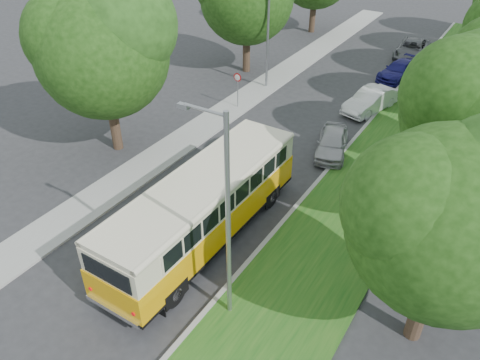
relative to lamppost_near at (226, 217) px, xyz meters
The scene contains 13 objects.
ground 6.56m from the lamppost_near, 149.28° to the left, with size 120.00×120.00×0.00m, color #2B2B2E.
curb 8.66m from the lamppost_near, 94.62° to the left, with size 0.20×70.00×0.15m, color gray.
grass_verge 8.82m from the lamppost_near, 76.91° to the left, with size 4.50×70.00×0.13m, color #174E14.
sidewalk 12.49m from the lamppost_near, 140.22° to the left, with size 2.20×70.00×0.12m, color gray.
treeline 20.58m from the lamppost_near, 92.96° to the left, with size 24.27×41.91×9.46m.
lamppost_near is the anchor object (origin of this frame).
lamppost_far 20.53m from the lamppost_near, 115.71° to the left, with size 1.71×0.16×7.50m.
warning_sign 17.10m from the lamppost_near, 121.02° to the left, with size 0.56×0.10×2.50m.
vintage_bus 4.93m from the lamppost_near, 136.72° to the left, with size 2.78×10.79×3.21m, color #EFA507, non-canonical shape.
car_silver 12.98m from the lamppost_near, 95.57° to the left, with size 1.60×3.99×1.36m, color #A3A3A8.
car_white 19.11m from the lamppost_near, 93.69° to the left, with size 1.55×4.43×1.46m, color silver.
car_blue 25.52m from the lamppost_near, 92.74° to the left, with size 1.80×4.43×1.29m, color navy.
car_grey 30.66m from the lamppost_near, 93.17° to the left, with size 2.31×5.02×1.39m, color #53555A.
Camera 1 is at (10.60, -11.89, 13.47)m, focal length 35.00 mm.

